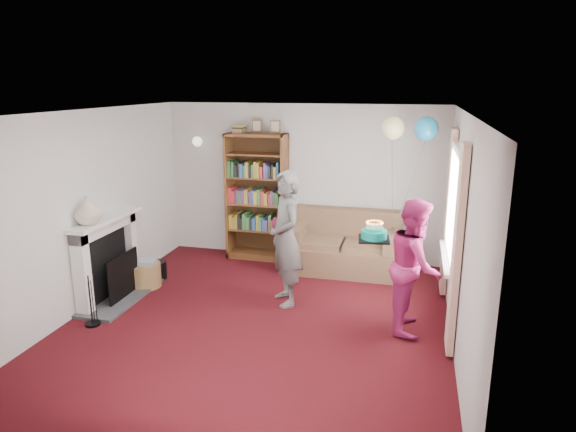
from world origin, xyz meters
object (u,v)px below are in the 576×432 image
(sofa, at_px, (344,248))
(person_magenta, at_px, (415,265))
(birthday_cake, at_px, (374,235))
(bookcase, at_px, (258,198))
(person_striped, at_px, (286,238))

(sofa, distance_m, person_magenta, 2.14)
(person_magenta, relative_size, birthday_cake, 4.34)
(bookcase, height_order, sofa, bookcase)
(sofa, relative_size, birthday_cake, 4.72)
(bookcase, xyz_separation_m, sofa, (1.47, -0.23, -0.66))
(bookcase, distance_m, person_striped, 1.91)
(bookcase, relative_size, birthday_cake, 6.25)
(sofa, height_order, person_striped, person_striped)
(sofa, xyz_separation_m, birthday_cake, (0.56, -1.68, 0.74))
(birthday_cake, bearing_deg, person_magenta, -14.85)
(birthday_cake, bearing_deg, bookcase, 136.74)
(person_striped, bearing_deg, sofa, 127.51)
(person_magenta, bearing_deg, sofa, 30.90)
(bookcase, bearing_deg, person_striped, -61.91)
(bookcase, xyz_separation_m, person_striped, (0.90, -1.68, -0.12))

